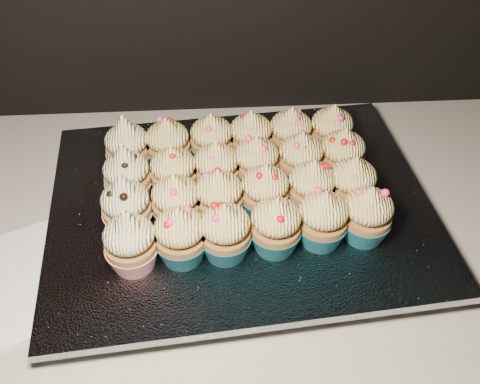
# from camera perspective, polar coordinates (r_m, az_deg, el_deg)

# --- Properties ---
(worktop) EXTENTS (2.44, 0.64, 0.04)m
(worktop) POSITION_cam_1_polar(r_m,az_deg,el_deg) (0.77, -16.22, -6.02)
(worktop) COLOR beige
(worktop) RESTS_ON cabinet
(napkin) EXTENTS (0.23, 0.23, 0.00)m
(napkin) POSITION_cam_1_polar(r_m,az_deg,el_deg) (0.73, -21.97, -8.69)
(napkin) COLOR white
(napkin) RESTS_ON worktop
(baking_tray) EXTENTS (0.50, 0.40, 0.02)m
(baking_tray) POSITION_cam_1_polar(r_m,az_deg,el_deg) (0.74, 0.00, -2.18)
(baking_tray) COLOR black
(baking_tray) RESTS_ON worktop
(foil_lining) EXTENTS (0.54, 0.44, 0.01)m
(foil_lining) POSITION_cam_1_polar(r_m,az_deg,el_deg) (0.73, 0.00, -1.25)
(foil_lining) COLOR silver
(foil_lining) RESTS_ON baking_tray
(cupcake_0) EXTENTS (0.06, 0.06, 0.10)m
(cupcake_0) POSITION_cam_1_polar(r_m,az_deg,el_deg) (0.64, -11.63, -5.26)
(cupcake_0) COLOR red
(cupcake_0) RESTS_ON foil_lining
(cupcake_1) EXTENTS (0.06, 0.06, 0.08)m
(cupcake_1) POSITION_cam_1_polar(r_m,az_deg,el_deg) (0.64, -6.36, -4.67)
(cupcake_1) COLOR #175D6D
(cupcake_1) RESTS_ON foil_lining
(cupcake_2) EXTENTS (0.06, 0.06, 0.08)m
(cupcake_2) POSITION_cam_1_polar(r_m,az_deg,el_deg) (0.64, -1.60, -4.30)
(cupcake_2) COLOR #175D6D
(cupcake_2) RESTS_ON foil_lining
(cupcake_3) EXTENTS (0.06, 0.06, 0.08)m
(cupcake_3) POSITION_cam_1_polar(r_m,az_deg,el_deg) (0.64, 3.82, -3.63)
(cupcake_3) COLOR #175D6D
(cupcake_3) RESTS_ON foil_lining
(cupcake_4) EXTENTS (0.06, 0.06, 0.08)m
(cupcake_4) POSITION_cam_1_polar(r_m,az_deg,el_deg) (0.66, 8.79, -2.89)
(cupcake_4) COLOR #175D6D
(cupcake_4) RESTS_ON foil_lining
(cupcake_5) EXTENTS (0.06, 0.06, 0.08)m
(cupcake_5) POSITION_cam_1_polar(r_m,az_deg,el_deg) (0.67, 13.40, -2.38)
(cupcake_5) COLOR #175D6D
(cupcake_5) RESTS_ON foil_lining
(cupcake_6) EXTENTS (0.06, 0.06, 0.10)m
(cupcake_6) POSITION_cam_1_polar(r_m,az_deg,el_deg) (0.68, -12.04, -1.52)
(cupcake_6) COLOR red
(cupcake_6) RESTS_ON foil_lining
(cupcake_7) EXTENTS (0.06, 0.06, 0.08)m
(cupcake_7) POSITION_cam_1_polar(r_m,az_deg,el_deg) (0.67, -6.81, -1.11)
(cupcake_7) COLOR #175D6D
(cupcake_7) RESTS_ON foil_lining
(cupcake_8) EXTENTS (0.06, 0.06, 0.08)m
(cupcake_8) POSITION_cam_1_polar(r_m,az_deg,el_deg) (0.68, -2.26, -0.59)
(cupcake_8) COLOR #175D6D
(cupcake_8) RESTS_ON foil_lining
(cupcake_9) EXTENTS (0.06, 0.06, 0.08)m
(cupcake_9) POSITION_cam_1_polar(r_m,az_deg,el_deg) (0.68, 2.68, -0.01)
(cupcake_9) COLOR #175D6D
(cupcake_9) RESTS_ON foil_lining
(cupcake_10) EXTENTS (0.06, 0.06, 0.08)m
(cupcake_10) POSITION_cam_1_polar(r_m,az_deg,el_deg) (0.70, 7.63, 0.44)
(cupcake_10) COLOR #175D6D
(cupcake_10) RESTS_ON foil_lining
(cupcake_11) EXTENTS (0.06, 0.06, 0.08)m
(cupcake_11) POSITION_cam_1_polar(r_m,az_deg,el_deg) (0.71, 11.84, 0.80)
(cupcake_11) COLOR #175D6D
(cupcake_11) RESTS_ON foil_lining
(cupcake_12) EXTENTS (0.06, 0.06, 0.10)m
(cupcake_12) POSITION_cam_1_polar(r_m,az_deg,el_deg) (0.72, -11.94, 1.69)
(cupcake_12) COLOR red
(cupcake_12) RESTS_ON foil_lining
(cupcake_13) EXTENTS (0.06, 0.06, 0.08)m
(cupcake_13) POSITION_cam_1_polar(r_m,az_deg,el_deg) (0.72, -7.07, 1.99)
(cupcake_13) COLOR #175D6D
(cupcake_13) RESTS_ON foil_lining
(cupcake_14) EXTENTS (0.06, 0.06, 0.08)m
(cupcake_14) POSITION_cam_1_polar(r_m,az_deg,el_deg) (0.72, -2.51, 2.48)
(cupcake_14) COLOR #175D6D
(cupcake_14) RESTS_ON foil_lining
(cupcake_15) EXTENTS (0.06, 0.06, 0.08)m
(cupcake_15) POSITION_cam_1_polar(r_m,az_deg,el_deg) (0.73, 1.74, 3.13)
(cupcake_15) COLOR #175D6D
(cupcake_15) RESTS_ON foil_lining
(cupcake_16) EXTENTS (0.06, 0.06, 0.08)m
(cupcake_16) POSITION_cam_1_polar(r_m,az_deg,el_deg) (0.74, 6.47, 3.50)
(cupcake_16) COLOR #175D6D
(cupcake_16) RESTS_ON foil_lining
(cupcake_17) EXTENTS (0.06, 0.06, 0.08)m
(cupcake_17) POSITION_cam_1_polar(r_m,az_deg,el_deg) (0.75, 10.82, 3.88)
(cupcake_17) COLOR #175D6D
(cupcake_17) RESTS_ON foil_lining
(cupcake_18) EXTENTS (0.06, 0.06, 0.10)m
(cupcake_18) POSITION_cam_1_polar(r_m,az_deg,el_deg) (0.77, -11.90, 4.73)
(cupcake_18) COLOR red
(cupcake_18) RESTS_ON foil_lining
(cupcake_19) EXTENTS (0.06, 0.06, 0.08)m
(cupcake_19) POSITION_cam_1_polar(r_m,az_deg,el_deg) (0.76, -7.67, 4.98)
(cupcake_19) COLOR #175D6D
(cupcake_19) RESTS_ON foil_lining
(cupcake_20) EXTENTS (0.06, 0.06, 0.08)m
(cupcake_20) POSITION_cam_1_polar(r_m,az_deg,el_deg) (0.77, -3.01, 5.51)
(cupcake_20) COLOR #175D6D
(cupcake_20) RESTS_ON foil_lining
(cupcake_21) EXTENTS (0.06, 0.06, 0.08)m
(cupcake_21) POSITION_cam_1_polar(r_m,az_deg,el_deg) (0.77, 1.16, 5.83)
(cupcake_21) COLOR #175D6D
(cupcake_21) RESTS_ON foil_lining
(cupcake_22) EXTENTS (0.06, 0.06, 0.08)m
(cupcake_22) POSITION_cam_1_polar(r_m,az_deg,el_deg) (0.78, 5.40, 6.18)
(cupcake_22) COLOR #175D6D
(cupcake_22) RESTS_ON foil_lining
(cupcake_23) EXTENTS (0.06, 0.06, 0.08)m
(cupcake_23) POSITION_cam_1_polar(r_m,az_deg,el_deg) (0.79, 9.70, 6.41)
(cupcake_23) COLOR #175D6D
(cupcake_23) RESTS_ON foil_lining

